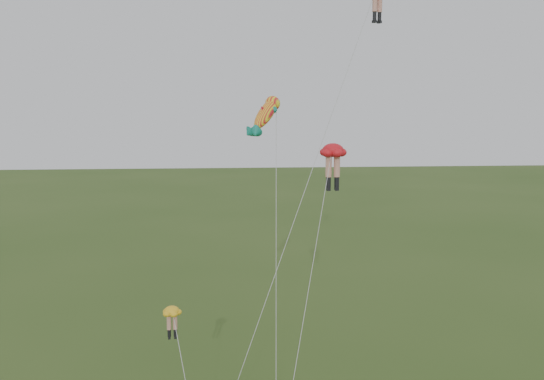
{
  "coord_description": "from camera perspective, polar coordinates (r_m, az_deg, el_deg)",
  "views": [
    {
      "loc": [
        -2.28,
        -29.12,
        17.99
      ],
      "look_at": [
        0.69,
        6.0,
        13.14
      ],
      "focal_mm": 40.0,
      "sensor_mm": 36.0,
      "label": 1
    }
  ],
  "objects": [
    {
      "name": "legs_kite_red_high",
      "position": [
        37.37,
        9.56,
        16.95
      ],
      "size": [
        10.84,
        7.52,
        25.08
      ],
      "rotation": [
        0.0,
        0.0,
        0.5
      ],
      "color": "red",
      "rests_on": "ground"
    },
    {
      "name": "legs_kite_red_mid",
      "position": [
        35.37,
        5.71,
        3.13
      ],
      "size": [
        4.89,
        8.54,
        15.9
      ],
      "rotation": [
        0.0,
        0.0,
        0.04
      ],
      "color": "red",
      "rests_on": "ground"
    },
    {
      "name": "legs_kite_yellow",
      "position": [
        32.39,
        -9.31,
        -11.89
      ],
      "size": [
        2.27,
        3.84,
        7.77
      ],
      "rotation": [
        0.0,
        0.0,
        0.1
      ],
      "color": "yellow",
      "rests_on": "ground"
    },
    {
      "name": "fish_kite",
      "position": [
        34.1,
        -0.54,
        7.07
      ],
      "size": [
        2.33,
        7.13,
        18.83
      ],
      "rotation": [
        0.68,
        0.0,
        -0.67
      ],
      "color": "yellow",
      "rests_on": "ground"
    }
  ]
}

